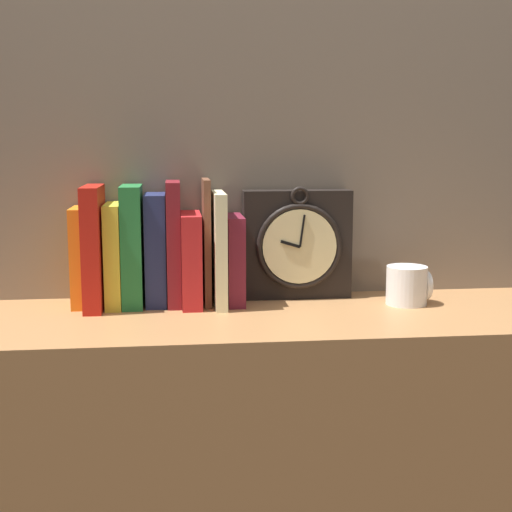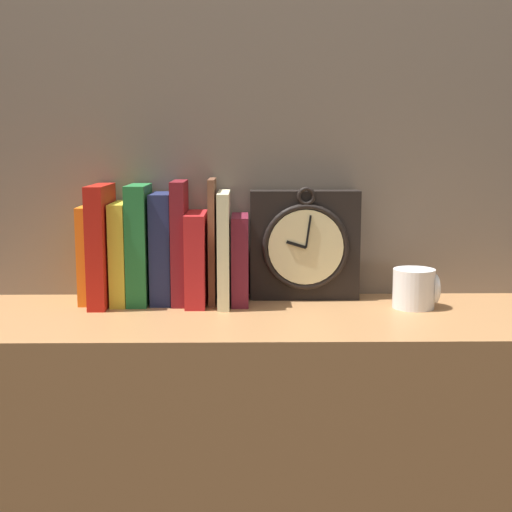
{
  "view_description": "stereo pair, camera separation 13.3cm",
  "coord_description": "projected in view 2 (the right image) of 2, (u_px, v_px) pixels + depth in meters",
  "views": [
    {
      "loc": [
        -0.15,
        -1.3,
        1.22
      ],
      "look_at": [
        0.0,
        0.0,
        1.01
      ],
      "focal_mm": 50.0,
      "sensor_mm": 36.0,
      "label": 1
    },
    {
      "loc": [
        -0.02,
        -1.31,
        1.22
      ],
      "look_at": [
        0.0,
        0.0,
        1.01
      ],
      "focal_mm": 50.0,
      "sensor_mm": 36.0,
      "label": 2
    }
  ],
  "objects": [
    {
      "name": "book_slot9_maroon",
      "position": [
        240.0,
        259.0,
        1.44
      ],
      "size": [
        0.03,
        0.13,
        0.18
      ],
      "color": "maroon",
      "rests_on": "bookshelf"
    },
    {
      "name": "book_slot3_green",
      "position": [
        139.0,
        244.0,
        1.43
      ],
      "size": [
        0.04,
        0.13,
        0.24
      ],
      "color": "#237236",
      "rests_on": "bookshelf"
    },
    {
      "name": "book_slot5_maroon",
      "position": [
        180.0,
        242.0,
        1.44
      ],
      "size": [
        0.03,
        0.13,
        0.25
      ],
      "color": "maroon",
      "rests_on": "bookshelf"
    },
    {
      "name": "book_slot0_orange",
      "position": [
        89.0,
        254.0,
        1.44
      ],
      "size": [
        0.03,
        0.11,
        0.2
      ],
      "color": "orange",
      "rests_on": "bookshelf"
    },
    {
      "name": "book_slot2_yellow",
      "position": [
        121.0,
        253.0,
        1.44
      ],
      "size": [
        0.03,
        0.13,
        0.2
      ],
      "color": "yellow",
      "rests_on": "bookshelf"
    },
    {
      "name": "book_slot6_red",
      "position": [
        197.0,
        258.0,
        1.43
      ],
      "size": [
        0.04,
        0.15,
        0.18
      ],
      "color": "red",
      "rests_on": "bookshelf"
    },
    {
      "name": "clock",
      "position": [
        305.0,
        245.0,
        1.47
      ],
      "size": [
        0.22,
        0.07,
        0.23
      ],
      "color": "black",
      "rests_on": "bookshelf"
    },
    {
      "name": "book_slot8_cream",
      "position": [
        224.0,
        248.0,
        1.42
      ],
      "size": [
        0.02,
        0.16,
        0.23
      ],
      "color": "beige",
      "rests_on": "bookshelf"
    },
    {
      "name": "book_slot1_red",
      "position": [
        102.0,
        245.0,
        1.42
      ],
      "size": [
        0.03,
        0.16,
        0.24
      ],
      "color": "red",
      "rests_on": "bookshelf"
    },
    {
      "name": "book_slot4_navy",
      "position": [
        162.0,
        248.0,
        1.44
      ],
      "size": [
        0.04,
        0.12,
        0.22
      ],
      "color": "navy",
      "rests_on": "bookshelf"
    },
    {
      "name": "mug",
      "position": [
        415.0,
        288.0,
        1.4
      ],
      "size": [
        0.09,
        0.08,
        0.08
      ],
      "color": "white",
      "rests_on": "bookshelf"
    },
    {
      "name": "book_slot7_brown",
      "position": [
        213.0,
        241.0,
        1.44
      ],
      "size": [
        0.01,
        0.12,
        0.25
      ],
      "color": "brown",
      "rests_on": "bookshelf"
    },
    {
      "name": "wall_back",
      "position": [
        255.0,
        105.0,
        1.49
      ],
      "size": [
        6.0,
        0.05,
        2.6
      ],
      "color": "#756656",
      "rests_on": "ground_plane"
    }
  ]
}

